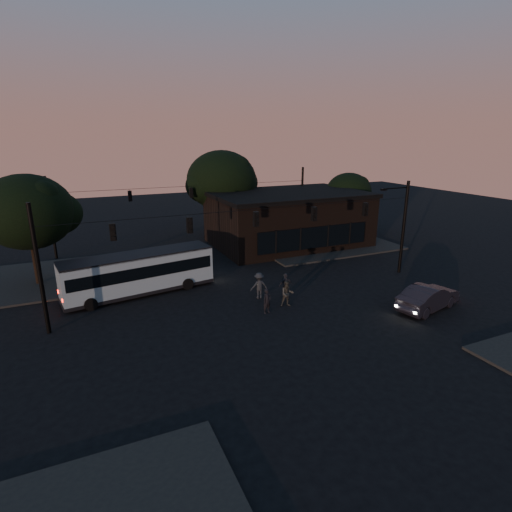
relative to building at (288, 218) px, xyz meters
name	(u,v)px	position (x,y,z in m)	size (l,w,h in m)	color
ground	(283,320)	(-9.00, -15.97, -2.71)	(120.00, 120.00, 0.00)	black
sidewalk_far_right	(322,244)	(3.00, -1.97, -2.63)	(14.00, 10.00, 0.15)	black
sidewalk_far_left	(40,279)	(-23.00, -1.97, -2.63)	(14.00, 10.00, 0.15)	black
building	(288,218)	(0.00, 0.00, 0.00)	(15.40, 10.41, 5.40)	black
tree_behind	(222,181)	(-5.00, 6.03, 3.48)	(7.60, 7.60, 9.43)	black
tree_right	(348,192)	(9.00, 2.03, 1.93)	(5.20, 5.20, 6.86)	black
tree_left	(28,212)	(-23.00, -2.97, 2.86)	(6.40, 6.40, 8.30)	black
signal_rig_near	(256,235)	(-9.00, -11.97, 1.74)	(26.24, 0.30, 7.50)	black
signal_rig_far	(192,204)	(-9.00, 4.03, 1.50)	(26.24, 0.30, 7.50)	black
bus	(139,271)	(-16.23, -7.93, -1.05)	(10.73, 4.02, 2.95)	#849CA8
car	(428,297)	(0.35, -18.39, -1.89)	(1.73, 4.96, 1.63)	black
pedestrian_a	(267,301)	(-9.44, -14.67, -1.89)	(0.59, 0.39, 1.63)	black
pedestrian_b	(287,294)	(-7.76, -14.23, -1.83)	(0.86, 0.67, 1.76)	#2E2F2B
pedestrian_c	(286,285)	(-7.10, -12.78, -1.84)	(1.02, 0.42, 1.73)	#23242B
pedestrian_d	(259,285)	(-8.88, -12.22, -1.78)	(1.20, 0.69, 1.85)	black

